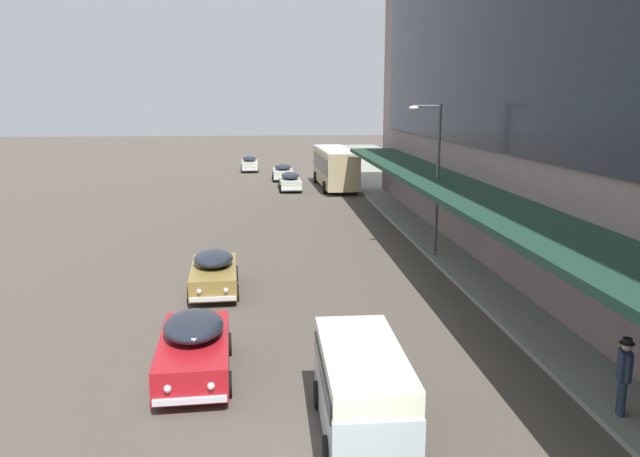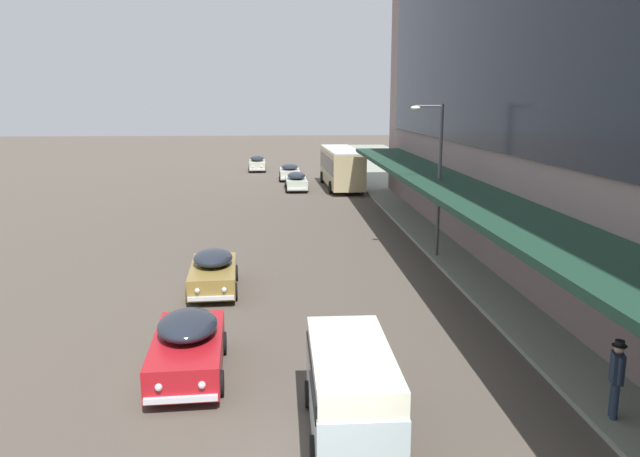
% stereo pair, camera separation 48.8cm
% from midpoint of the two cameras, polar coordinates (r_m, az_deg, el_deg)
% --- Properties ---
extents(transit_bus_kerbside_front, '(3.00, 10.21, 3.27)m').
position_cam_midpoint_polar(transit_bus_kerbside_front, '(52.00, 2.24, 5.77)').
color(transit_bus_kerbside_front, tan).
rests_on(transit_bus_kerbside_front, ground).
extents(sedan_trailing_near, '(1.86, 4.48, 1.57)m').
position_cam_midpoint_polar(sedan_trailing_near, '(65.09, -5.55, 5.94)').
color(sedan_trailing_near, beige).
rests_on(sedan_trailing_near, ground).
extents(sedan_lead_near, '(2.12, 4.55, 1.62)m').
position_cam_midpoint_polar(sedan_lead_near, '(17.23, -11.17, -10.47)').
color(sedan_lead_near, '#B1171F').
rests_on(sedan_lead_near, ground).
extents(sedan_trailing_mid, '(1.90, 4.28, 1.50)m').
position_cam_midpoint_polar(sedan_trailing_mid, '(57.45, -2.54, 5.20)').
color(sedan_trailing_mid, beige).
rests_on(sedan_trailing_mid, ground).
extents(sedan_lead_mid, '(1.85, 4.90, 1.49)m').
position_cam_midpoint_polar(sedan_lead_mid, '(51.03, -1.91, 4.37)').
color(sedan_lead_mid, beige).
rests_on(sedan_lead_mid, ground).
extents(sedan_oncoming_rear, '(2.02, 4.46, 1.54)m').
position_cam_midpoint_polar(sedan_oncoming_rear, '(24.35, -9.17, -3.88)').
color(sedan_oncoming_rear, olive).
rests_on(sedan_oncoming_rear, ground).
extents(vw_van, '(1.92, 4.55, 1.96)m').
position_cam_midpoint_polar(vw_van, '(14.16, 3.81, -14.01)').
color(vw_van, '#AFC5CA').
rests_on(vw_van, ground).
extents(pedestrian_at_kerb, '(0.34, 0.60, 1.86)m').
position_cam_midpoint_polar(pedestrian_at_kerb, '(15.91, 26.29, -11.94)').
color(pedestrian_at_kerb, '#253146').
rests_on(pedestrian_at_kerb, sidewalk_kerb).
extents(street_lamp, '(1.50, 0.28, 6.91)m').
position_cam_midpoint_polar(street_lamp, '(28.80, 11.05, 5.37)').
color(street_lamp, '#4C4C51').
rests_on(street_lamp, sidewalk_kerb).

